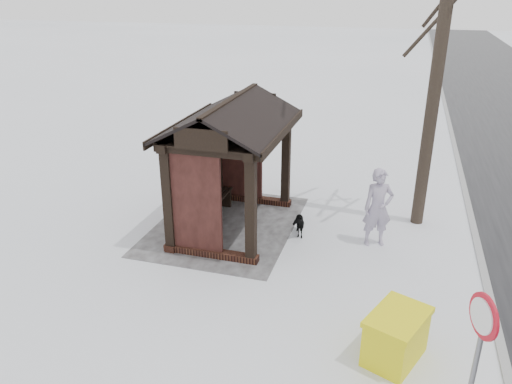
# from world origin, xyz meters

# --- Properties ---
(ground) EXTENTS (120.00, 120.00, 0.00)m
(ground) POSITION_xyz_m (0.00, 0.00, 0.00)
(ground) COLOR silver
(ground) RESTS_ON ground
(kerb) EXTENTS (120.00, 0.15, 0.06)m
(kerb) POSITION_xyz_m (0.00, 5.50, 0.01)
(kerb) COLOR gray
(kerb) RESTS_ON ground
(trampled_patch) EXTENTS (4.20, 3.20, 0.02)m
(trampled_patch) POSITION_xyz_m (0.00, -0.20, 0.01)
(trampled_patch) COLOR gray
(trampled_patch) RESTS_ON ground
(bus_shelter) EXTENTS (3.60, 2.40, 3.09)m
(bus_shelter) POSITION_xyz_m (0.00, -0.16, 2.17)
(bus_shelter) COLOR #331812
(bus_shelter) RESTS_ON ground
(pedestrian) EXTENTS (0.63, 0.75, 1.77)m
(pedestrian) POSITION_xyz_m (-0.07, 3.30, 0.88)
(pedestrian) COLOR #A196AF
(pedestrian) RESTS_ON ground
(dog) EXTENTS (0.73, 0.51, 0.56)m
(dog) POSITION_xyz_m (-0.03, 1.54, 0.28)
(dog) COLOR black
(dog) RESTS_ON ground
(grit_bin) EXTENTS (1.25, 1.07, 0.81)m
(grit_bin) POSITION_xyz_m (3.60, 3.86, 0.41)
(grit_bin) COLOR yellow
(grit_bin) RESTS_ON ground
(road_sign) EXTENTS (0.52, 0.25, 2.18)m
(road_sign) POSITION_xyz_m (4.91, 4.71, 1.58)
(road_sign) COLOR slate
(road_sign) RESTS_ON ground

